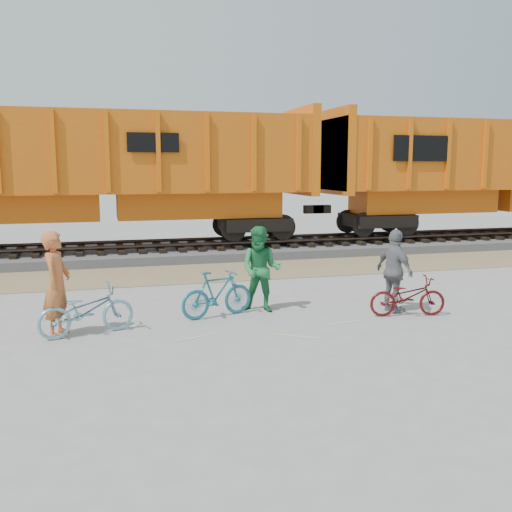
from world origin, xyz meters
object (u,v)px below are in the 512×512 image
object	(u,v)px
person_man	(261,269)
person_woman	(395,271)
bicycle_blue	(86,310)
person_solo	(57,284)
hopper_car_right	(492,169)
bicycle_maroon	(408,296)
bicycle_teal	(217,294)
hopper_car_center	(107,169)

from	to	relation	value
person_man	person_woman	bearing A→B (deg)	12.69
bicycle_blue	person_solo	size ratio (longest dim) A/B	0.91
person_solo	hopper_car_right	bearing A→B (deg)	-45.89
bicycle_maroon	bicycle_teal	bearing A→B (deg)	86.42
hopper_car_center	bicycle_blue	bearing A→B (deg)	-93.81
hopper_car_right	bicycle_blue	bearing A→B (deg)	-149.82
person_solo	person_woman	distance (m)	6.83
hopper_car_center	hopper_car_right	size ratio (longest dim) A/B	1.00
bicycle_teal	person_man	xyz separation A→B (m)	(1.00, 0.20, 0.43)
bicycle_teal	person_solo	xyz separation A→B (m)	(-3.09, -0.53, 0.49)
person_woman	person_man	bearing A→B (deg)	61.58
hopper_car_center	person_solo	bearing A→B (deg)	-97.01
person_solo	person_man	distance (m)	4.15
bicycle_teal	person_woman	bearing A→B (deg)	-115.73
bicycle_blue	person_solo	distance (m)	0.72
hopper_car_right	bicycle_maroon	bearing A→B (deg)	-134.20
hopper_car_right	bicycle_blue	size ratio (longest dim) A/B	7.89
bicycle_blue	bicycle_teal	world-z (taller)	bicycle_teal
hopper_car_right	person_man	bearing A→B (deg)	-145.53
hopper_car_center	person_man	size ratio (longest dim) A/B	7.60
bicycle_blue	bicycle_teal	xyz separation A→B (m)	(2.59, 0.63, 0.02)
bicycle_maroon	person_solo	bearing A→B (deg)	96.99
hopper_car_right	bicycle_blue	distance (m)	18.23
hopper_car_center	person_woman	xyz separation A→B (m)	(5.73, -9.03, -2.12)
hopper_car_center	bicycle_blue	world-z (taller)	hopper_car_center
person_man	person_solo	bearing A→B (deg)	-141.30
person_woman	bicycle_blue	bearing A→B (deg)	77.91
person_man	person_woman	world-z (taller)	person_man
person_solo	bicycle_maroon	bearing A→B (deg)	-78.81
person_solo	hopper_car_center	bearing A→B (deg)	7.97
bicycle_blue	bicycle_maroon	distance (m)	6.44
bicycle_maroon	person_man	world-z (taller)	person_man
hopper_car_center	person_solo	distance (m)	9.27
hopper_car_center	bicycle_maroon	xyz separation A→B (m)	(5.83, -9.43, -2.59)
bicycle_maroon	person_solo	xyz separation A→B (m)	(-6.93, 0.46, 0.56)
hopper_car_center	hopper_car_right	world-z (taller)	same
hopper_car_right	person_man	world-z (taller)	hopper_car_right
bicycle_teal	bicycle_maroon	world-z (taller)	bicycle_teal
hopper_car_center	hopper_car_right	bearing A→B (deg)	0.00
person_man	bicycle_blue	bearing A→B (deg)	-138.40
hopper_car_right	bicycle_blue	world-z (taller)	hopper_car_right
hopper_car_right	person_solo	xyz separation A→B (m)	(-16.10, -8.97, -2.03)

